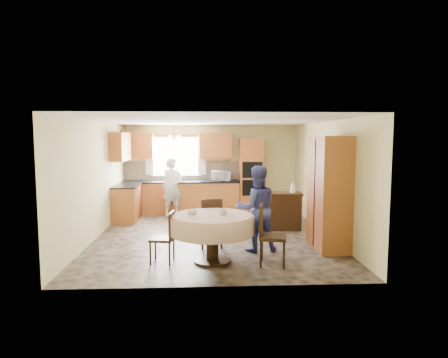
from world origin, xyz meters
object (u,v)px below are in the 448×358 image
chair_left (166,235)px  chair_right (268,232)px  sideboard (277,212)px  cupboard (329,193)px  chair_back (212,220)px  dining_table (212,225)px  person_sink (172,187)px  person_dining (257,209)px  oven_tower (251,176)px

chair_left → chair_right: bearing=92.4°
sideboard → cupboard: bearing=-61.3°
cupboard → chair_back: cupboard is taller
chair_back → chair_right: chair_right is taller
dining_table → sideboard: bearing=56.9°
cupboard → chair_left: bearing=-165.8°
person_sink → person_dining: 3.96m
sideboard → chair_back: (-1.56, -1.51, 0.14)m
chair_back → chair_right: size_ratio=0.96×
cupboard → dining_table: cupboard is taller
sideboard → chair_right: 2.65m
cupboard → chair_left: (-3.06, -0.77, -0.60)m
cupboard → chair_left: cupboard is taller
cupboard → chair_right: cupboard is taller
sideboard → person_dining: (-0.71, -1.74, 0.40)m
cupboard → person_sink: cupboard is taller
person_dining → chair_back: bearing=-21.2°
sideboard → chair_left: bearing=-129.6°
sideboard → person_sink: (-2.57, 1.75, 0.39)m
chair_left → chair_back: bearing=146.2°
sideboard → cupboard: (0.71, -1.61, 0.68)m
chair_right → person_dining: person_dining is taller
cupboard → chair_back: size_ratio=2.21×
cupboard → person_sink: size_ratio=1.36×
person_dining → oven_tower: bearing=-101.0°
oven_tower → dining_table: (-1.20, -4.54, -0.42)m
sideboard → chair_left: size_ratio=1.28×
chair_left → person_dining: (1.64, 0.65, 0.32)m
dining_table → person_dining: bearing=37.6°
sideboard → person_dining: person_dining is taller
oven_tower → person_sink: (-2.21, -0.39, -0.26)m
oven_tower → sideboard: (0.36, -2.14, -0.65)m
chair_left → dining_table: bearing=97.6°
dining_table → chair_right: 0.95m
chair_back → chair_left: bearing=44.7°
chair_right → cupboard: bearing=-43.3°
chair_left → person_dining: 1.79m
chair_back → chair_right: 1.41m
chair_right → chair_left: bearing=95.4°
person_dining → sideboard: bearing=-118.1°
oven_tower → cupboard: (1.07, -3.76, 0.03)m
chair_left → sideboard: bearing=143.7°
cupboard → sideboard: bearing=113.7°
chair_left → cupboard: bearing=112.5°
dining_table → chair_left: 0.81m
oven_tower → chair_right: (-0.27, -4.71, -0.49)m
person_sink → oven_tower: bearing=-14.7°
chair_left → chair_back: 1.19m
person_dining → cupboard: bearing=179.3°
oven_tower → cupboard: 3.91m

